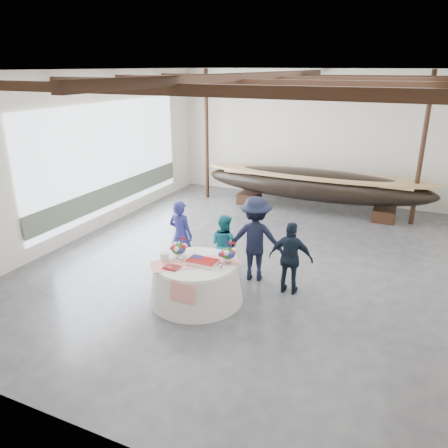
% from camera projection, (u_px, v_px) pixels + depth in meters
% --- Properties ---
extents(floor, '(10.00, 12.00, 0.01)m').
position_uv_depth(floor, '(253.00, 260.00, 10.94)').
color(floor, '#3D3D42').
rests_on(floor, ground).
extents(wall_back, '(10.00, 0.02, 4.50)m').
position_uv_depth(wall_back, '(315.00, 136.00, 15.31)').
color(wall_back, silver).
rests_on(wall_back, ground).
extents(wall_front, '(10.00, 0.02, 4.50)m').
position_uv_depth(wall_front, '(72.00, 281.00, 5.03)').
color(wall_front, silver).
rests_on(wall_front, ground).
extents(wall_left, '(0.02, 12.00, 4.50)m').
position_uv_depth(wall_left, '(86.00, 155.00, 12.11)').
color(wall_left, silver).
rests_on(wall_left, ground).
extents(ceiling, '(10.00, 12.00, 0.01)m').
position_uv_depth(ceiling, '(257.00, 70.00, 9.40)').
color(ceiling, white).
rests_on(ceiling, wall_back).
extents(pavilion_structure, '(9.80, 11.76, 4.50)m').
position_uv_depth(pavilion_structure, '(268.00, 92.00, 10.24)').
color(pavilion_structure, black).
rests_on(pavilion_structure, ground).
extents(open_bay, '(0.03, 7.00, 3.20)m').
position_uv_depth(open_bay, '(112.00, 163.00, 13.09)').
color(open_bay, silver).
rests_on(open_bay, ground).
extents(longboat_display, '(7.55, 1.51, 1.42)m').
position_uv_depth(longboat_display, '(314.00, 185.00, 14.33)').
color(longboat_display, black).
rests_on(longboat_display, ground).
extents(banquet_table, '(1.94, 1.94, 0.83)m').
position_uv_depth(banquet_table, '(196.00, 281.00, 8.98)').
color(banquet_table, silver).
rests_on(banquet_table, ground).
extents(tabletop_items, '(1.74, 1.55, 0.40)m').
position_uv_depth(tabletop_items, '(199.00, 254.00, 8.88)').
color(tabletop_items, red).
rests_on(tabletop_items, banquet_table).
extents(guest_woman_blue, '(0.65, 0.46, 1.69)m').
position_uv_depth(guest_woman_blue, '(181.00, 235.00, 10.24)').
color(guest_woman_blue, navy).
rests_on(guest_woman_blue, ground).
extents(guest_woman_teal, '(0.85, 0.75, 1.46)m').
position_uv_depth(guest_woman_teal, '(224.00, 245.00, 9.98)').
color(guest_woman_teal, '#1A7786').
rests_on(guest_woman_teal, ground).
extents(guest_man_left, '(1.40, 1.02, 1.94)m').
position_uv_depth(guest_man_left, '(255.00, 239.00, 9.69)').
color(guest_man_left, black).
rests_on(guest_man_left, ground).
extents(guest_man_right, '(0.95, 0.44, 1.59)m').
position_uv_depth(guest_man_right, '(291.00, 258.00, 9.12)').
color(guest_man_right, black).
rests_on(guest_man_right, ground).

